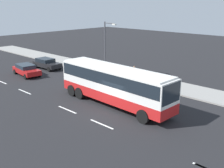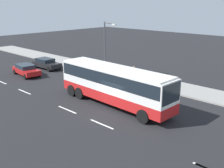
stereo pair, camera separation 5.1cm
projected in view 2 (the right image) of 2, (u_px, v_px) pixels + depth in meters
name	position (u px, v px, depth m)	size (l,w,h in m)	color
ground_plane	(114.00, 111.00, 22.90)	(120.00, 120.00, 0.00)	black
sidewalk_curb	(173.00, 87.00, 29.33)	(80.00, 4.00, 0.15)	gray
lane_centreline	(81.00, 115.00, 22.00)	(27.70, 0.16, 0.01)	white
coach_bus	(114.00, 82.00, 23.67)	(11.80, 2.98, 3.45)	red
car_black_sedan	(46.00, 63.00, 37.44)	(4.46, 2.06, 1.41)	black
car_red_compact	(26.00, 70.00, 33.96)	(4.76, 2.41, 1.38)	#B21919
pedestrian_near_curb	(134.00, 72.00, 31.38)	(0.32, 0.32, 1.64)	black
street_lamp	(106.00, 44.00, 33.19)	(1.88, 0.24, 6.45)	#47474C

